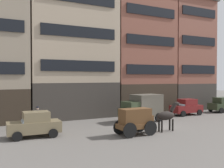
% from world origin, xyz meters
% --- Properties ---
extents(ground_plane, '(120.00, 120.00, 0.00)m').
position_xyz_m(ground_plane, '(0.00, 0.00, 0.00)').
color(ground_plane, '#605B56').
extents(building_center_left, '(9.80, 6.27, 17.88)m').
position_xyz_m(building_center_left, '(-4.17, 9.64, 8.98)').
color(building_center_left, '#38332D').
rests_on(building_center_left, ground_plane).
extents(building_center_right, '(8.51, 6.27, 17.53)m').
position_xyz_m(building_center_right, '(4.64, 9.64, 8.81)').
color(building_center_right, '#33281E').
rests_on(building_center_right, ground_plane).
extents(building_far_right, '(7.30, 6.27, 15.11)m').
position_xyz_m(building_far_right, '(12.19, 9.64, 7.60)').
color(building_far_right, '#38332D').
rests_on(building_far_right, ground_plane).
extents(cargo_wagon, '(2.92, 1.54, 1.98)m').
position_xyz_m(cargo_wagon, '(-2.92, -1.64, 1.15)').
color(cargo_wagon, brown).
rests_on(cargo_wagon, ground_plane).
extents(draft_horse, '(2.34, 0.62, 2.30)m').
position_xyz_m(draft_horse, '(0.03, -1.64, 1.27)').
color(draft_horse, black).
rests_on(draft_horse, ground_plane).
extents(delivery_truck_near, '(4.48, 2.46, 2.62)m').
position_xyz_m(delivery_truck_near, '(0.84, 3.10, 1.42)').
color(delivery_truck_near, '#2D3823').
rests_on(delivery_truck_near, ground_plane).
extents(sedan_dark, '(3.78, 2.02, 1.83)m').
position_xyz_m(sedan_dark, '(-9.74, 1.15, 0.91)').
color(sedan_dark, '#7A6B4C').
rests_on(sedan_dark, ground_plane).
extents(sedan_light, '(3.77, 1.99, 1.83)m').
position_xyz_m(sedan_light, '(13.81, 4.30, 0.91)').
color(sedan_light, '#2D3823').
rests_on(sedan_light, ground_plane).
extents(sedan_parked_curb, '(3.72, 1.90, 1.83)m').
position_xyz_m(sedan_parked_curb, '(7.83, 4.35, 0.91)').
color(sedan_parked_curb, maroon).
rests_on(sedan_parked_curb, ground_plane).
extents(pedestrian_officer, '(0.51, 0.51, 1.79)m').
position_xyz_m(pedestrian_officer, '(-8.79, 4.80, 0.98)').
color(pedestrian_officer, black).
rests_on(pedestrian_officer, ground_plane).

